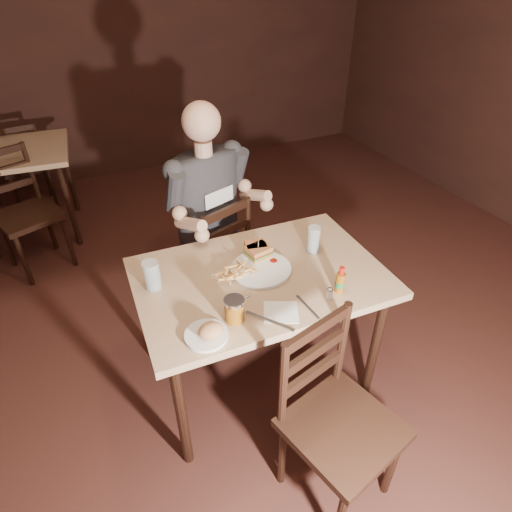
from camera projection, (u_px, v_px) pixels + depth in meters
name	position (u px, v px, depth m)	size (l,w,h in m)	color
room_shell	(249.00, 178.00, 1.51)	(7.00, 7.00, 7.00)	black
main_table	(260.00, 288.00, 2.13)	(1.23, 0.85, 0.77)	tan
bg_table	(17.00, 161.00, 3.44)	(0.87, 0.87, 0.77)	tan
chair_far	(210.00, 257.00, 2.77)	(0.41, 0.44, 0.88)	black
chair_near	(343.00, 428.00, 1.75)	(0.42, 0.46, 0.91)	black
bg_chair_far	(25.00, 166.00, 4.00)	(0.39, 0.43, 0.84)	black
bg_chair_near	(28.00, 215.00, 3.17)	(0.43, 0.47, 0.92)	black
diner	(211.00, 190.00, 2.45)	(0.56, 0.44, 0.97)	#323036
dinner_plate	(261.00, 270.00, 2.10)	(0.29, 0.29, 0.02)	white
sandwich_left	(256.00, 245.00, 2.17)	(0.10, 0.09, 0.09)	#C17C45
sandwich_right	(258.00, 249.00, 2.14)	(0.11, 0.09, 0.10)	#C17C45
fries_pile	(235.00, 270.00, 2.05)	(0.23, 0.16, 0.04)	#F4B661
ketchup_dollop	(274.00, 261.00, 2.14)	(0.04, 0.04, 0.01)	maroon
glass_left	(152.00, 275.00, 1.96)	(0.08, 0.08, 0.14)	silver
glass_right	(314.00, 240.00, 2.20)	(0.06, 0.06, 0.15)	silver
hot_sauce	(341.00, 279.00, 1.94)	(0.04, 0.04, 0.14)	brown
salt_shaker	(329.00, 293.00, 1.92)	(0.03, 0.03, 0.06)	white
syrup_dispenser	(234.00, 310.00, 1.79)	(0.09, 0.09, 0.11)	brown
napkin	(281.00, 312.00, 1.86)	(0.15, 0.14, 0.00)	white
knife	(270.00, 321.00, 1.81)	(0.01, 0.23, 0.01)	silver
fork	(308.00, 307.00, 1.88)	(0.01, 0.17, 0.01)	silver
side_plate	(206.00, 336.00, 1.74)	(0.17, 0.17, 0.01)	white
bread_roll	(211.00, 331.00, 1.71)	(0.10, 0.09, 0.06)	#BB7E50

